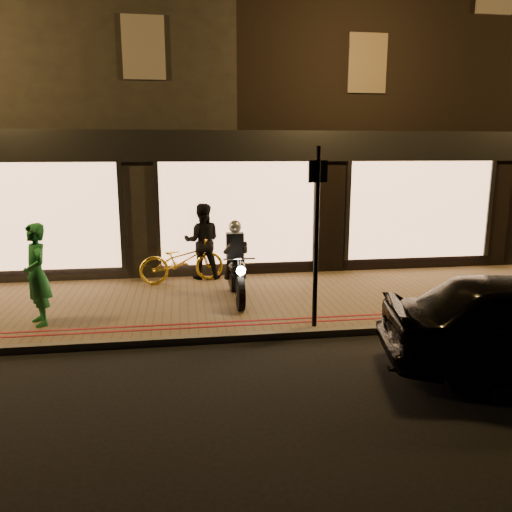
{
  "coord_description": "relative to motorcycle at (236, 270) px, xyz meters",
  "views": [
    {
      "loc": [
        -1.28,
        -7.59,
        3.05
      ],
      "look_at": [
        0.06,
        1.5,
        1.1
      ],
      "focal_mm": 35.0,
      "sensor_mm": 36.0,
      "label": 1
    }
  ],
  "objects": [
    {
      "name": "sidewalk",
      "position": [
        0.26,
        0.03,
        -0.67
      ],
      "size": [
        50.0,
        4.0,
        0.12
      ],
      "primitive_type": "cube",
      "color": "brown",
      "rests_on": "ground"
    },
    {
      "name": "kerb_stone",
      "position": [
        0.26,
        -1.92,
        -0.67
      ],
      "size": [
        50.0,
        0.14,
        0.12
      ],
      "primitive_type": "cube",
      "color": "#59544C",
      "rests_on": "ground"
    },
    {
      "name": "motorcycle",
      "position": [
        0.0,
        0.0,
        0.0
      ],
      "size": [
        0.6,
        1.94,
        1.59
      ],
      "rotation": [
        0.0,
        0.0,
        0.0
      ],
      "color": "black",
      "rests_on": "sidewalk"
    },
    {
      "name": "sign_post",
      "position": [
        1.15,
        -1.72,
        1.06
      ],
      "size": [
        0.34,
        0.14,
        3.0
      ],
      "rotation": [
        0.0,
        0.0,
        0.33
      ],
      "color": "black",
      "rests_on": "sidewalk"
    },
    {
      "name": "ground",
      "position": [
        0.26,
        -1.97,
        -0.73
      ],
      "size": [
        90.0,
        90.0,
        0.0
      ],
      "primitive_type": "plane",
      "color": "black",
      "rests_on": "ground"
    },
    {
      "name": "red_kerb_lines",
      "position": [
        0.26,
        -1.42,
        -0.61
      ],
      "size": [
        50.0,
        0.26,
        0.01
      ],
      "color": "maroon",
      "rests_on": "sidewalk"
    },
    {
      "name": "bicycle_gold",
      "position": [
        -1.07,
        1.53,
        -0.11
      ],
      "size": [
        2.01,
        1.07,
        1.01
      ],
      "primitive_type": "imported",
      "rotation": [
        0.0,
        0.0,
        1.79
      ],
      "color": "gold",
      "rests_on": "sidewalk"
    },
    {
      "name": "building_row",
      "position": [
        0.26,
        7.02,
        3.51
      ],
      "size": [
        48.0,
        10.11,
        8.5
      ],
      "color": "black",
      "rests_on": "ground"
    },
    {
      "name": "person_green",
      "position": [
        -3.49,
        -0.93,
        0.26
      ],
      "size": [
        0.67,
        0.76,
        1.75
      ],
      "primitive_type": "imported",
      "rotation": [
        0.0,
        0.0,
        -1.06
      ],
      "color": "#1F7539",
      "rests_on": "sidewalk"
    },
    {
      "name": "person_dark",
      "position": [
        -0.59,
        1.83,
        0.26
      ],
      "size": [
        0.89,
        0.71,
        1.75
      ],
      "primitive_type": "imported",
      "rotation": [
        0.0,
        0.0,
        3.08
      ],
      "color": "black",
      "rests_on": "sidewalk"
    }
  ]
}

